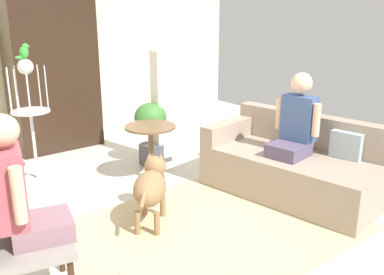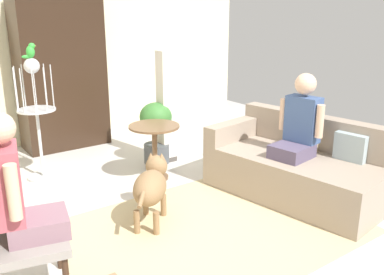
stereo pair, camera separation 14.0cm
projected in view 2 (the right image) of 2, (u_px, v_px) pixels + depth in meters
name	position (u px, v px, depth m)	size (l,w,h in m)	color
ground_plane	(183.00, 221.00, 4.07)	(7.87, 7.87, 0.00)	beige
back_wall	(53.00, 54.00, 6.28)	(6.69, 0.12, 2.57)	beige
area_rug	(210.00, 229.00, 3.91)	(2.59, 1.97, 0.01)	#C6B284
couch	(296.00, 167.00, 4.59)	(1.20, 1.96, 0.82)	gray
person_on_couch	(300.00, 123.00, 4.40)	(0.51, 0.50, 0.86)	#564B67
person_on_armchair	(16.00, 189.00, 2.80)	(0.52, 0.49, 0.88)	gray
round_end_table	(155.00, 142.00, 4.95)	(0.59, 0.59, 0.65)	brown
dog	(151.00, 185.00, 3.96)	(0.63, 0.68, 0.60)	olive
bird_cage_stand	(37.00, 116.00, 4.87)	(0.43, 0.43, 1.41)	silver
parrot	(30.00, 51.00, 4.66)	(0.17, 0.10, 0.17)	green
potted_plant	(156.00, 128.00, 5.47)	(0.41, 0.41, 0.80)	#4C5156
column_lamp	(166.00, 108.00, 5.47)	(0.20, 0.20, 1.44)	#4C4742
armoire_cabinet	(61.00, 74.00, 6.01)	(1.16, 0.56, 2.09)	black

